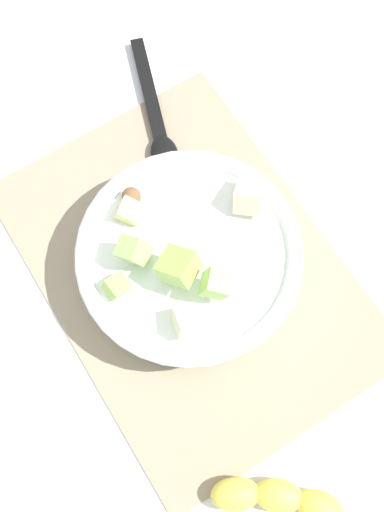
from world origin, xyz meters
TOP-DOWN VIEW (x-y plane):
  - ground_plane at (0.00, 0.00)m, footprint 2.40×2.40m
  - placemat at (0.00, 0.00)m, footprint 0.47×0.34m
  - salad_bowl at (-0.00, -0.00)m, footprint 0.26×0.26m
  - serving_spoon at (0.19, -0.07)m, footprint 0.21×0.10m
  - banana_whole at (-0.28, 0.06)m, footprint 0.12×0.13m

SIDE VIEW (x-z plane):
  - ground_plane at x=0.00m, z-range 0.00..0.00m
  - placemat at x=0.00m, z-range 0.00..0.01m
  - serving_spoon at x=0.19m, z-range 0.00..0.02m
  - banana_whole at x=-0.28m, z-range 0.00..0.04m
  - salad_bowl at x=0.00m, z-range -0.01..0.10m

